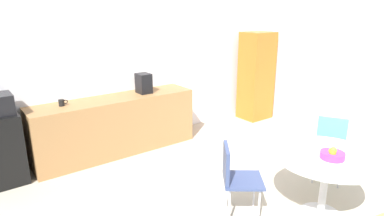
% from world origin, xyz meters
% --- Properties ---
extents(wall_back, '(6.00, 0.10, 2.60)m').
position_xyz_m(wall_back, '(0.00, 3.00, 1.30)').
color(wall_back, silver).
rests_on(wall_back, ground_plane).
extents(counter_block, '(2.56, 0.60, 0.90)m').
position_xyz_m(counter_block, '(-0.52, 2.65, 0.45)').
color(counter_block, '#9E7042').
rests_on(counter_block, ground_plane).
extents(locker_cabinet, '(0.60, 0.50, 1.78)m').
position_xyz_m(locker_cabinet, '(2.55, 2.55, 0.89)').
color(locker_cabinet, orange).
rests_on(locker_cabinet, ground_plane).
extents(round_table, '(1.12, 1.12, 0.74)m').
position_xyz_m(round_table, '(0.56, -0.31, 0.61)').
color(round_table, silver).
rests_on(round_table, ground_plane).
extents(chair_navy, '(0.59, 0.59, 0.83)m').
position_xyz_m(chair_navy, '(-0.21, 0.29, 0.52)').
color(chair_navy, silver).
rests_on(chair_navy, ground_plane).
extents(chair_teal, '(0.57, 0.57, 0.83)m').
position_xyz_m(chair_teal, '(1.43, 0.16, 0.52)').
color(chair_teal, silver).
rests_on(chair_teal, ground_plane).
extents(fruit_bowl, '(0.25, 0.25, 0.13)m').
position_xyz_m(fruit_bowl, '(0.53, -0.37, 0.79)').
color(fruit_bowl, '#D8338C').
rests_on(fruit_bowl, round_table).
extents(mug_white, '(0.13, 0.08, 0.09)m').
position_xyz_m(mug_white, '(-1.30, 2.69, 0.95)').
color(mug_white, black).
rests_on(mug_white, counter_block).
extents(coffee_maker, '(0.20, 0.24, 0.32)m').
position_xyz_m(coffee_maker, '(-0.00, 2.65, 1.06)').
color(coffee_maker, black).
rests_on(coffee_maker, counter_block).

